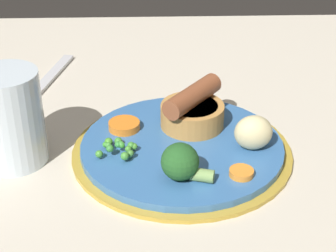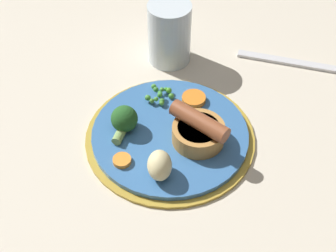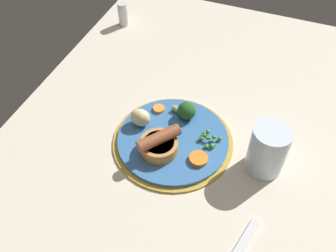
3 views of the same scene
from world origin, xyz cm
name	(u,v)px [view 2 (image 2 of 3)]	position (x,y,z in cm)	size (l,w,h in cm)	color
dining_table	(139,136)	(0.00, 0.00, 1.50)	(110.00, 80.00, 3.00)	beige
dinner_plate	(170,136)	(5.05, -1.60, 3.57)	(26.64, 26.64, 1.40)	#B79333
sausage_pudding	(199,130)	(9.37, -3.12, 6.57)	(9.08, 8.02, 5.47)	#BC8442
pea_pile	(160,95)	(3.13, 5.98, 5.23)	(4.80, 4.84, 1.58)	#448235
broccoli_floret_near	(124,120)	(-2.07, -1.15, 6.40)	(4.19, 5.92, 4.19)	#235623
potato_chunk_0	(160,165)	(3.81, -9.91, 6.52)	(4.54, 3.50, 4.24)	beige
carrot_slice_0	(122,160)	(-1.83, -7.79, 4.77)	(2.72, 2.72, 0.73)	orange
carrot_slice_2	(194,99)	(8.75, 5.47, 4.89)	(3.94, 3.94, 0.98)	orange
fork	(286,61)	(25.96, 17.75, 3.30)	(18.00, 1.60, 0.60)	silver
drinking_glass	(169,33)	(4.33, 18.31, 8.68)	(7.75, 7.75, 11.36)	silver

